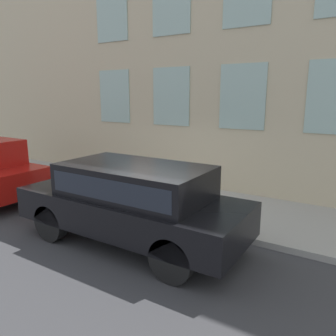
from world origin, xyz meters
TOP-DOWN VIEW (x-y plane):
  - ground_plane at (0.00, 0.00)m, footprint 80.00×80.00m
  - sidewalk at (1.52, 0.00)m, footprint 3.04×60.00m
  - fire_hydrant at (0.35, -0.55)m, footprint 0.31×0.43m
  - person at (0.44, -0.08)m, footprint 0.32×0.21m
  - parked_truck_black_near at (-1.25, -0.47)m, footprint 1.92×4.94m

SIDE VIEW (x-z plane):
  - ground_plane at x=0.00m, z-range 0.00..0.00m
  - sidewalk at x=1.52m, z-range 0.00..0.14m
  - fire_hydrant at x=0.35m, z-range 0.15..0.86m
  - person at x=0.44m, z-range 0.27..1.58m
  - parked_truck_black_near at x=-1.25m, z-range 0.15..1.87m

